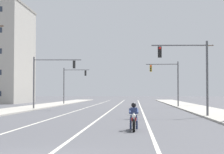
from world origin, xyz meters
TOP-DOWN VIEW (x-y plane):
  - lane_stripe_center at (0.13, 45.00)m, footprint 0.16×100.00m
  - lane_stripe_left at (-3.55, 45.00)m, footprint 0.16×100.00m
  - lane_stripe_right at (3.65, 45.00)m, footprint 0.16×100.00m
  - sidewalk_kerb_right at (10.49, 40.00)m, footprint 4.40×110.00m
  - sidewalk_kerb_left at (-10.49, 40.00)m, footprint 4.40×110.00m
  - motorcycle_with_rider at (2.80, 9.70)m, footprint 0.70×2.19m
  - traffic_signal_near_right at (7.43, 21.21)m, footprint 4.60×0.44m
  - traffic_signal_near_left at (-7.35, 34.85)m, footprint 5.65×0.58m
  - traffic_signal_mid_right at (7.46, 42.81)m, footprint 4.39×0.37m
  - traffic_signal_mid_left at (-7.92, 55.57)m, footprint 4.43×0.37m
  - utility_pole_right_far at (13.85, 49.79)m, footprint 2.03×0.26m

SIDE VIEW (x-z plane):
  - lane_stripe_center at x=0.13m, z-range 0.00..0.01m
  - lane_stripe_left at x=-3.55m, z-range 0.00..0.01m
  - lane_stripe_right at x=3.65m, z-range 0.00..0.01m
  - sidewalk_kerb_right at x=10.49m, z-range 0.00..0.14m
  - sidewalk_kerb_left at x=-10.49m, z-range 0.00..0.14m
  - motorcycle_with_rider at x=2.80m, z-range -0.14..1.32m
  - traffic_signal_mid_right at x=7.46m, z-range 0.97..7.17m
  - traffic_signal_mid_left at x=-7.92m, z-range 0.97..7.17m
  - traffic_signal_near_right at x=7.43m, z-range 0.98..7.18m
  - traffic_signal_near_left at x=-7.35m, z-range 1.05..7.25m
  - utility_pole_right_far at x=13.85m, z-range 0.20..9.78m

